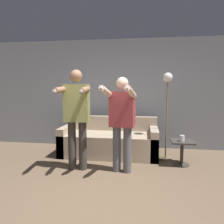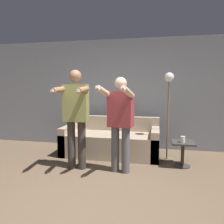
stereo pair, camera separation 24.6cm
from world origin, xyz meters
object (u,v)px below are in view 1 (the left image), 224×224
object	(u,v)px
person_left	(77,113)
side_table	(182,148)
floor_lamp	(167,97)
person_right	(122,118)
couch	(109,142)
cat	(123,113)
cup	(182,138)

from	to	relation	value
person_left	side_table	xyz separation A→B (m)	(1.88, 0.51, -0.69)
person_left	floor_lamp	xyz separation A→B (m)	(1.62, 0.84, 0.25)
person_right	floor_lamp	size ratio (longest dim) A/B	0.93
person_left	person_right	bearing A→B (deg)	-3.58
couch	person_right	size ratio (longest dim) A/B	1.26
side_table	person_left	bearing A→B (deg)	-164.87
couch	cat	xyz separation A→B (m)	(0.26, 0.34, 0.60)
person_left	cat	size ratio (longest dim) A/B	3.57
cat	cup	size ratio (longest dim) A/B	4.43
couch	person_left	distance (m)	1.27
couch	side_table	size ratio (longest dim) A/B	4.38
person_left	floor_lamp	distance (m)	1.84
person_right	side_table	size ratio (longest dim) A/B	3.49
person_right	cup	size ratio (longest dim) A/B	14.64
cat	side_table	distance (m)	1.52
person_right	cat	distance (m)	1.28
couch	person_right	world-z (taller)	person_right
person_right	side_table	world-z (taller)	person_right
person_left	side_table	world-z (taller)	person_left
person_left	cat	bearing A→B (deg)	58.21
floor_lamp	side_table	world-z (taller)	floor_lamp
cat	side_table	size ratio (longest dim) A/B	1.06
person_left	cup	world-z (taller)	person_left
person_left	cup	bearing A→B (deg)	10.29
couch	cat	size ratio (longest dim) A/B	4.15
person_right	floor_lamp	world-z (taller)	floor_lamp
cat	cup	world-z (taller)	cat
person_left	person_right	distance (m)	0.80
couch	side_table	xyz separation A→B (m)	(1.45, -0.43, 0.05)
couch	floor_lamp	world-z (taller)	floor_lamp
cup	person_left	bearing A→B (deg)	-166.19
person_left	cup	xyz separation A→B (m)	(1.87, 0.46, -0.50)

